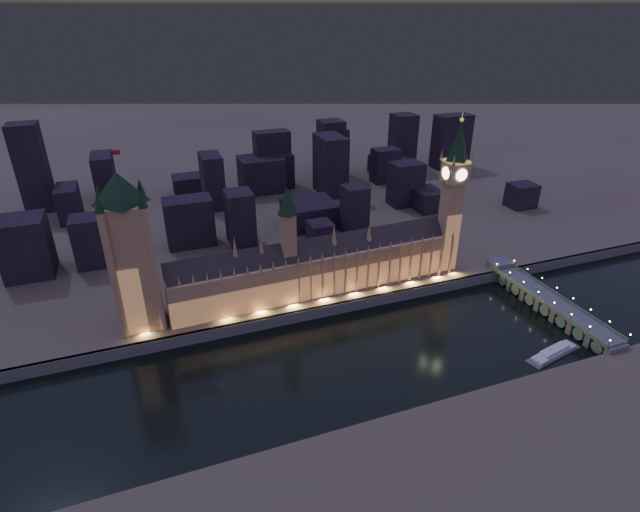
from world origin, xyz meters
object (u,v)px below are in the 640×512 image
object	(u,v)px
elizabeth_tower	(454,186)
westminster_bridge	(546,302)
palace_of_westminster	(316,267)
victoria_tower	(129,245)
river_boat	(554,352)

from	to	relation	value
elizabeth_tower	westminster_bridge	xyz separation A→B (m)	(38.86, -65.39, -66.18)
palace_of_westminster	victoria_tower	xyz separation A→B (m)	(-114.68, 0.16, 35.77)
elizabeth_tower	westminster_bridge	world-z (taller)	elizabeth_tower
palace_of_westminster	river_boat	world-z (taller)	palace_of_westminster
palace_of_westminster	victoria_tower	size ratio (longest dim) A/B	1.84
palace_of_westminster	elizabeth_tower	world-z (taller)	elizabeth_tower
elizabeth_tower	river_boat	distance (m)	128.23
elizabeth_tower	river_boat	bearing A→B (deg)	-85.50
palace_of_westminster	westminster_bridge	size ratio (longest dim) A/B	1.79
victoria_tower	river_boat	xyz separation A→B (m)	(226.40, -106.69, -60.58)
elizabeth_tower	palace_of_westminster	bearing A→B (deg)	-179.90
victoria_tower	elizabeth_tower	xyz separation A→B (m)	(218.00, 0.01, 10.04)
palace_of_westminster	westminster_bridge	distance (m)	157.75
river_boat	westminster_bridge	bearing A→B (deg)	53.59
palace_of_westminster	victoria_tower	bearing A→B (deg)	179.92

